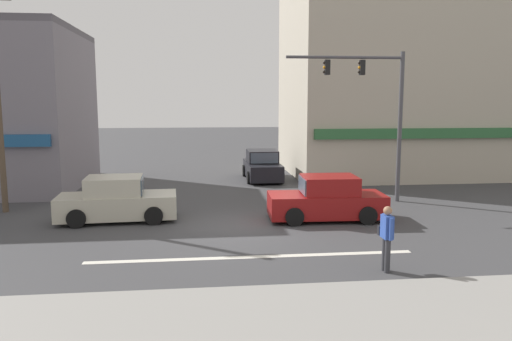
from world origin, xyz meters
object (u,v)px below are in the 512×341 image
object	(u,v)px
utility_pole_far_right	(361,97)
traffic_light_mast	(378,102)
sedan_crossing_center	(262,166)
pedestrian_foreground_with_bag	(387,234)
sedan_crossing_leftbound	(327,200)
sedan_approaching_near	(117,201)

from	to	relation	value
utility_pole_far_right	traffic_light_mast	xyz separation A→B (m)	(-1.20, -5.83, -0.23)
traffic_light_mast	sedan_crossing_center	size ratio (longest dim) A/B	1.51
utility_pole_far_right	traffic_light_mast	world-z (taller)	utility_pole_far_right
sedan_crossing_center	pedestrian_foreground_with_bag	world-z (taller)	pedestrian_foreground_with_bag
utility_pole_far_right	pedestrian_foreground_with_bag	xyz separation A→B (m)	(-3.91, -14.19, -3.45)
sedan_crossing_leftbound	sedan_crossing_center	bearing A→B (deg)	97.25
sedan_crossing_center	traffic_light_mast	bearing A→B (deg)	-57.71
sedan_crossing_leftbound	sedan_crossing_center	xyz separation A→B (m)	(-1.17, 9.18, 0.00)
traffic_light_mast	sedan_crossing_leftbound	xyz separation A→B (m)	(-2.81, -2.88, -3.46)
sedan_crossing_leftbound	pedestrian_foreground_with_bag	world-z (taller)	pedestrian_foreground_with_bag
utility_pole_far_right	sedan_crossing_center	xyz separation A→B (m)	(-5.18, 0.47, -3.69)
sedan_crossing_leftbound	sedan_approaching_near	xyz separation A→B (m)	(-7.43, 0.69, 0.00)
traffic_light_mast	pedestrian_foreground_with_bag	world-z (taller)	traffic_light_mast
sedan_crossing_center	pedestrian_foreground_with_bag	bearing A→B (deg)	-85.06
utility_pole_far_right	sedan_approaching_near	xyz separation A→B (m)	(-11.44, -8.02, -3.69)
sedan_crossing_leftbound	sedan_approaching_near	world-z (taller)	same
traffic_light_mast	sedan_crossing_leftbound	world-z (taller)	traffic_light_mast
utility_pole_far_right	traffic_light_mast	distance (m)	5.96
pedestrian_foreground_with_bag	sedan_crossing_leftbound	bearing A→B (deg)	91.04
utility_pole_far_right	sedan_crossing_center	world-z (taller)	utility_pole_far_right
utility_pole_far_right	sedan_approaching_near	size ratio (longest dim) A/B	2.03
sedan_approaching_near	pedestrian_foreground_with_bag	distance (m)	9.73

